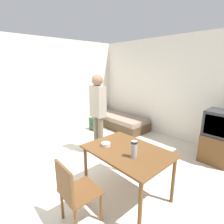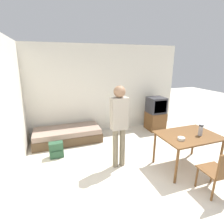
{
  "view_description": "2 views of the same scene",
  "coord_description": "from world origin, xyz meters",
  "px_view_note": "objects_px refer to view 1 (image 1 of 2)",
  "views": [
    {
      "loc": [
        2.72,
        -0.89,
        1.93
      ],
      "look_at": [
        -0.15,
        1.73,
        0.91
      ],
      "focal_mm": 28.0,
      "sensor_mm": 36.0,
      "label": 1
    },
    {
      "loc": [
        -1.44,
        -1.78,
        2.25
      ],
      "look_at": [
        -0.13,
        1.94,
        1.07
      ],
      "focal_mm": 28.0,
      "sensor_mm": 36.0,
      "label": 2
    }
  ],
  "objects_px": {
    "person_standing": "(98,109)",
    "thermos_flask": "(134,148)",
    "daybed": "(120,121)",
    "mate_bowl": "(106,144)",
    "dining_table": "(127,155)",
    "tv": "(218,138)",
    "wooden_chair": "(74,190)",
    "backpack": "(94,124)"
  },
  "relations": [
    {
      "from": "thermos_flask",
      "to": "tv",
      "type": "bearing_deg",
      "value": 80.27
    },
    {
      "from": "tv",
      "to": "dining_table",
      "type": "distance_m",
      "value": 2.17
    },
    {
      "from": "daybed",
      "to": "backpack",
      "type": "xyz_separation_m",
      "value": [
        -0.34,
        -0.77,
        -0.01
      ]
    },
    {
      "from": "daybed",
      "to": "person_standing",
      "type": "distance_m",
      "value": 2.04
    },
    {
      "from": "backpack",
      "to": "wooden_chair",
      "type": "bearing_deg",
      "value": -40.85
    },
    {
      "from": "tv",
      "to": "thermos_flask",
      "type": "bearing_deg",
      "value": -99.73
    },
    {
      "from": "dining_table",
      "to": "person_standing",
      "type": "relative_size",
      "value": 0.69
    },
    {
      "from": "person_standing",
      "to": "mate_bowl",
      "type": "distance_m",
      "value": 1.26
    },
    {
      "from": "daybed",
      "to": "mate_bowl",
      "type": "distance_m",
      "value": 3.05
    },
    {
      "from": "person_standing",
      "to": "thermos_flask",
      "type": "xyz_separation_m",
      "value": [
        1.55,
        -0.61,
        -0.16
      ]
    },
    {
      "from": "dining_table",
      "to": "tv",
      "type": "bearing_deg",
      "value": 74.57
    },
    {
      "from": "dining_table",
      "to": "backpack",
      "type": "distance_m",
      "value": 2.98
    },
    {
      "from": "wooden_chair",
      "to": "backpack",
      "type": "bearing_deg",
      "value": 139.15
    },
    {
      "from": "backpack",
      "to": "thermos_flask",
      "type": "bearing_deg",
      "value": -26.94
    },
    {
      "from": "person_standing",
      "to": "tv",
      "type": "bearing_deg",
      "value": 39.27
    },
    {
      "from": "wooden_chair",
      "to": "person_standing",
      "type": "height_order",
      "value": "person_standing"
    },
    {
      "from": "mate_bowl",
      "to": "dining_table",
      "type": "bearing_deg",
      "value": 25.32
    },
    {
      "from": "dining_table",
      "to": "mate_bowl",
      "type": "bearing_deg",
      "value": -154.68
    },
    {
      "from": "wooden_chair",
      "to": "dining_table",
      "type": "bearing_deg",
      "value": 84.6
    },
    {
      "from": "daybed",
      "to": "wooden_chair",
      "type": "relative_size",
      "value": 2.15
    },
    {
      "from": "dining_table",
      "to": "wooden_chair",
      "type": "distance_m",
      "value": 0.88
    },
    {
      "from": "daybed",
      "to": "wooden_chair",
      "type": "xyz_separation_m",
      "value": [
        2.2,
        -2.97,
        0.29
      ]
    },
    {
      "from": "mate_bowl",
      "to": "wooden_chair",
      "type": "bearing_deg",
      "value": -72.03
    },
    {
      "from": "wooden_chair",
      "to": "mate_bowl",
      "type": "relative_size",
      "value": 6.23
    },
    {
      "from": "daybed",
      "to": "mate_bowl",
      "type": "relative_size",
      "value": 13.41
    },
    {
      "from": "daybed",
      "to": "thermos_flask",
      "type": "height_order",
      "value": "thermos_flask"
    },
    {
      "from": "dining_table",
      "to": "thermos_flask",
      "type": "relative_size",
      "value": 5.19
    },
    {
      "from": "person_standing",
      "to": "thermos_flask",
      "type": "relative_size",
      "value": 7.54
    },
    {
      "from": "person_standing",
      "to": "thermos_flask",
      "type": "distance_m",
      "value": 1.67
    },
    {
      "from": "wooden_chair",
      "to": "mate_bowl",
      "type": "xyz_separation_m",
      "value": [
        -0.23,
        0.71,
        0.3
      ]
    },
    {
      "from": "wooden_chair",
      "to": "person_standing",
      "type": "bearing_deg",
      "value": 132.73
    },
    {
      "from": "mate_bowl",
      "to": "backpack",
      "type": "height_order",
      "value": "mate_bowl"
    },
    {
      "from": "daybed",
      "to": "mate_bowl",
      "type": "bearing_deg",
      "value": -48.92
    },
    {
      "from": "daybed",
      "to": "thermos_flask",
      "type": "relative_size",
      "value": 7.91
    },
    {
      "from": "thermos_flask",
      "to": "dining_table",
      "type": "bearing_deg",
      "value": 154.08
    },
    {
      "from": "daybed",
      "to": "dining_table",
      "type": "height_order",
      "value": "dining_table"
    },
    {
      "from": "person_standing",
      "to": "mate_bowl",
      "type": "xyz_separation_m",
      "value": [
        1.04,
        -0.66,
        -0.26
      ]
    },
    {
      "from": "wooden_chair",
      "to": "daybed",
      "type": "bearing_deg",
      "value": 126.53
    },
    {
      "from": "wooden_chair",
      "to": "backpack",
      "type": "height_order",
      "value": "wooden_chair"
    },
    {
      "from": "dining_table",
      "to": "mate_bowl",
      "type": "relative_size",
      "value": 8.8
    },
    {
      "from": "tv",
      "to": "backpack",
      "type": "relative_size",
      "value": 2.85
    },
    {
      "from": "dining_table",
      "to": "mate_bowl",
      "type": "xyz_separation_m",
      "value": [
        -0.31,
        -0.15,
        0.11
      ]
    }
  ]
}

